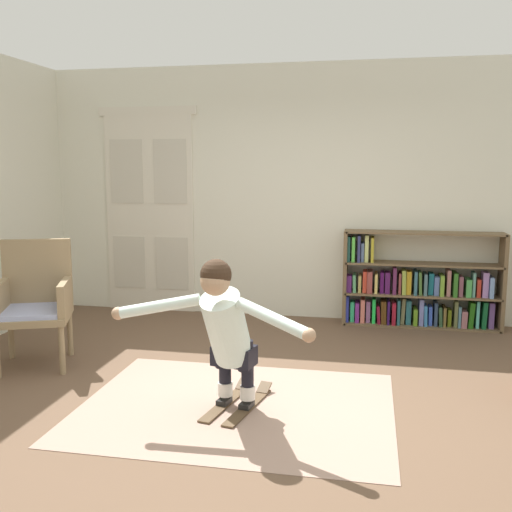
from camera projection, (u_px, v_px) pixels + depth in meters
ground_plane at (254, 400)px, 4.41m from camera, size 7.20×7.20×0.00m
back_wall at (298, 193)px, 6.71m from camera, size 6.00×0.10×2.90m
double_door at (150, 210)px, 7.03m from camera, size 1.22×0.05×2.45m
rug at (236, 406)px, 4.28m from camera, size 2.27×1.76×0.01m
bookshelf at (416, 289)px, 6.41m from camera, size 1.70×0.30×1.05m
wicker_chair at (35, 300)px, 5.15m from camera, size 0.78×0.78×1.10m
skis_pair at (238, 402)px, 4.30m from camera, size 0.41×0.78×0.07m
person_skier at (225, 325)px, 4.02m from camera, size 1.45×0.75×1.07m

